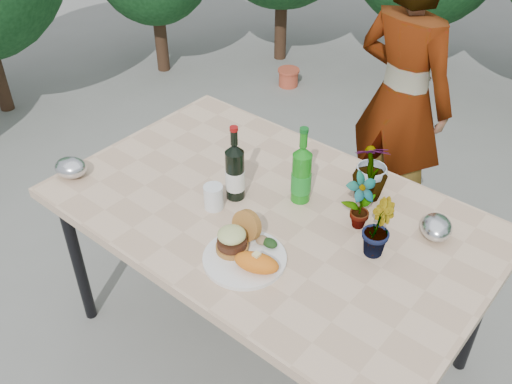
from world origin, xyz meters
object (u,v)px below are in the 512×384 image
Objects in this scene: dinner_plate at (245,259)px; person at (402,100)px; wine_bottle at (235,172)px; patio_table at (270,222)px.

dinner_plate is 0.19× the size of person.
dinner_plate is 0.36m from wine_bottle.
dinner_plate is 0.92× the size of wine_bottle.
person reaches higher than patio_table.
dinner_plate is at bearing 102.88° from person.
dinner_plate reaches higher than patio_table.
dinner_plate is (0.10, -0.26, 0.06)m from patio_table.
patio_table is 5.71× the size of dinner_plate.
dinner_plate is at bearing -68.74° from patio_table.
person is (0.10, 1.12, -0.13)m from wine_bottle.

